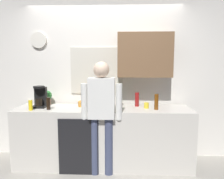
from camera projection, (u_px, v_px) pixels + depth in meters
The scene contains 18 objects.
ground_plane at pixel (102, 174), 3.23m from camera, with size 8.00×8.00×0.00m, color #9E998E.
kitchen_counter at pixel (103, 136), 3.47m from camera, with size 2.65×0.64×0.90m, color beige.
dishwasher_panel at pixel (78, 147), 3.16m from camera, with size 0.56×0.02×0.81m, color black.
back_wall_assembly at pixel (110, 76), 3.74m from camera, with size 4.25×0.42×2.60m.
coffee_maker at pixel (40, 98), 3.47m from camera, with size 0.20×0.20×0.33m.
bottle_green_wine at pixel (119, 97), 3.50m from camera, with size 0.07×0.07×0.30m, color #195923.
bottle_olive_oil at pixel (92, 100), 3.41m from camera, with size 0.06×0.06×0.25m, color olive.
bottle_amber_beer at pixel (156, 102), 3.29m from camera, with size 0.06×0.06×0.23m, color brown.
bottle_clear_soda at pixel (106, 100), 3.30m from camera, with size 0.09×0.09×0.28m, color #2D8C33.
bottle_dark_sauce at pixel (48, 104), 3.29m from camera, with size 0.06×0.06×0.18m, color black.
bottle_red_vinegar at pixel (137, 99), 3.53m from camera, with size 0.06×0.06×0.22m, color maroon.
cup_terracotta_mug at pixel (103, 104), 3.46m from camera, with size 0.08×0.08×0.09m, color #B26647.
cup_yellow_cup at pixel (146, 105), 3.39m from camera, with size 0.07×0.07×0.09m, color yellow.
mixing_bowl at pixel (85, 104), 3.54m from camera, with size 0.22×0.22×0.08m, color orange.
potted_plant at pixel (47, 97), 3.67m from camera, with size 0.15×0.15×0.23m.
dish_soap at pixel (30, 105), 3.24m from camera, with size 0.06×0.06×0.18m.
storage_canister at pixel (102, 106), 3.16m from camera, with size 0.14×0.14×0.17m, color silver.
person_at_sink at pixel (102, 109), 3.11m from camera, with size 0.57×0.22×1.60m.
Camera 1 is at (0.27, -3.04, 1.61)m, focal length 36.04 mm.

